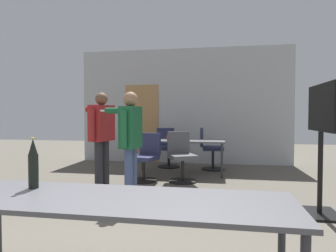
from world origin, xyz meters
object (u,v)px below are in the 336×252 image
(tv_screen, at_px, (321,136))
(person_center_tall, at_px, (101,130))
(person_near_casual, at_px, (130,135))
(office_chair_far_right, at_px, (146,159))
(beer_bottle, at_px, (33,164))
(office_chair_mid_tucked, at_px, (168,149))
(office_chair_side_rolled, at_px, (181,158))
(drink_cup, at_px, (168,138))
(office_chair_far_left, at_px, (210,150))

(tv_screen, xyz_separation_m, person_center_tall, (-3.30, 0.99, -0.01))
(person_near_casual, bearing_deg, office_chair_far_right, 10.19)
(person_center_tall, bearing_deg, beer_bottle, -152.90)
(person_near_casual, distance_m, office_chair_mid_tucked, 2.93)
(office_chair_side_rolled, relative_size, beer_bottle, 2.54)
(person_near_casual, bearing_deg, drink_cup, -0.65)
(office_chair_far_left, distance_m, office_chair_far_right, 1.78)
(beer_bottle, bearing_deg, drink_cup, 86.60)
(person_near_casual, bearing_deg, tv_screen, -89.14)
(person_center_tall, relative_size, office_chair_mid_tucked, 1.77)
(office_chair_far_left, relative_size, drink_cup, 10.14)
(person_center_tall, height_order, person_near_casual, person_center_tall)
(tv_screen, distance_m, office_chair_side_rolled, 2.58)
(office_chair_side_rolled, bearing_deg, person_near_casual, 41.42)
(tv_screen, xyz_separation_m, office_chair_far_left, (-1.47, 2.89, -0.54))
(person_center_tall, xyz_separation_m, beer_bottle, (0.74, -3.02, -0.09))
(office_chair_side_rolled, distance_m, office_chair_far_right, 0.68)
(person_center_tall, distance_m, office_chair_side_rolled, 1.57)
(tv_screen, relative_size, beer_bottle, 4.45)
(drink_cup, bearing_deg, beer_bottle, -93.40)
(office_chair_side_rolled, bearing_deg, office_chair_far_left, -135.78)
(person_near_casual, xyz_separation_m, beer_bottle, (-0.02, -2.25, -0.07))
(person_center_tall, bearing_deg, office_chair_far_left, -30.41)
(tv_screen, relative_size, person_center_tall, 1.00)
(office_chair_far_left, bearing_deg, office_chair_far_right, -46.10)
(person_near_casual, bearing_deg, person_center_tall, 50.88)
(beer_bottle, bearing_deg, tv_screen, 38.38)
(office_chair_side_rolled, distance_m, office_chair_mid_tucked, 1.61)
(office_chair_mid_tucked, xyz_separation_m, beer_bottle, (-0.08, -5.14, 0.46))
(office_chair_side_rolled, relative_size, drink_cup, 9.93)
(office_chair_mid_tucked, distance_m, beer_bottle, 5.16)
(office_chair_mid_tucked, distance_m, drink_cup, 0.99)
(office_chair_far_left, height_order, beer_bottle, beer_bottle)
(office_chair_far_left, xyz_separation_m, drink_cup, (-0.84, -0.70, 0.32))
(person_center_tall, distance_m, beer_bottle, 3.11)
(office_chair_side_rolled, height_order, office_chair_far_right, office_chair_side_rolled)
(beer_bottle, xyz_separation_m, drink_cup, (0.25, 4.22, -0.13))
(office_chair_side_rolled, relative_size, office_chair_far_right, 1.04)
(person_center_tall, distance_m, office_chair_far_left, 2.69)
(person_near_casual, xyz_separation_m, office_chair_side_rolled, (0.58, 1.37, -0.52))
(person_near_casual, height_order, office_chair_far_left, person_near_casual)
(beer_bottle, bearing_deg, office_chair_far_left, 77.54)
(office_chair_mid_tucked, bearing_deg, person_near_casual, 60.15)
(person_near_casual, bearing_deg, office_chair_far_left, -15.79)
(person_center_tall, xyz_separation_m, drink_cup, (0.99, 1.21, -0.21))
(office_chair_far_right, height_order, drink_cup, office_chair_far_right)
(office_chair_far_right, bearing_deg, office_chair_side_rolled, -161.24)
(tv_screen, relative_size, person_near_casual, 1.03)
(office_chair_side_rolled, bearing_deg, tv_screen, 115.24)
(office_chair_far_left, relative_size, office_chair_far_right, 1.06)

